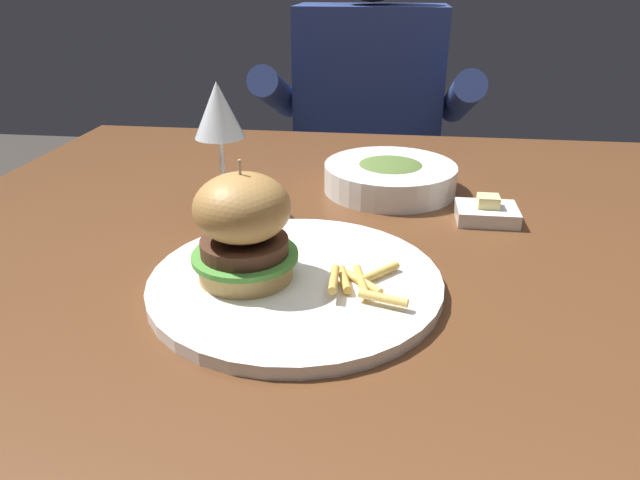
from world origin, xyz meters
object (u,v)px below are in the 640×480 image
diner_person (367,172)px  butter_dish (489,212)px  burger_sandwich (246,228)px  main_plate (298,282)px  wine_glass (220,115)px  soup_bowl (394,176)px

diner_person → butter_dish: bearing=-74.6°
burger_sandwich → main_plate: bearing=7.7°
wine_glass → burger_sandwich: bearing=-68.3°
wine_glass → diner_person: diner_person is taller
burger_sandwich → diner_person: 0.98m
soup_bowl → wine_glass: bearing=-153.3°
main_plate → diner_person: size_ratio=0.27×
main_plate → butter_dish: butter_dish is taller
burger_sandwich → butter_dish: bearing=38.4°
diner_person → burger_sandwich: bearing=-95.0°
main_plate → diner_person: bearing=88.2°
wine_glass → butter_dish: (0.36, 0.01, -0.13)m
burger_sandwich → butter_dish: (0.28, 0.22, -0.06)m
burger_sandwich → soup_bowl: burger_sandwich is taller
burger_sandwich → soup_bowl: size_ratio=0.63×
soup_bowl → butter_dish: bearing=-38.6°
burger_sandwich → diner_person: (0.08, 0.94, -0.25)m
wine_glass → butter_dish: bearing=2.2°
butter_dish → diner_person: 0.77m
burger_sandwich → wine_glass: size_ratio=0.71×
diner_person → soup_bowl: bearing=-83.7°
burger_sandwich → diner_person: size_ratio=0.11×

